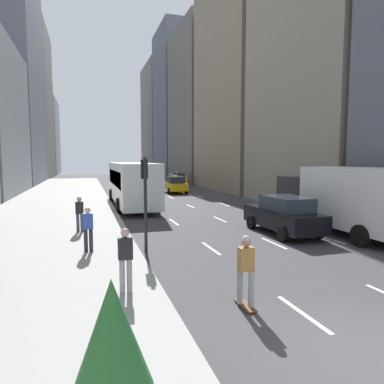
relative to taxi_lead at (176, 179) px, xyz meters
The scene contains 17 objects.
ground_plane 40.74m from the taxi_lead, 99.61° to the right, with size 160.00×160.00×0.00m, color #3D3D3F.
sidewalk_left 19.09m from the taxi_lead, 136.36° to the right, with size 8.00×66.00×0.15m, color #9E9E99.
lane_markings 17.69m from the taxi_lead, 103.75° to the right, with size 5.72×56.00×0.01m.
building_row_left 24.17m from the taxi_lead, behind, with size 6.00×93.24×34.43m.
building_row_right 14.87m from the taxi_lead, ahead, with size 6.00×85.44×36.65m.
taxi_lead is the anchor object (origin of this frame).
taxi_second 10.31m from the taxi_lead, 105.76° to the right, with size 2.02×4.40×1.87m.
taxi_third 5.63m from the taxi_lead, behind, with size 2.02×4.40×1.87m.
sedan_black_near 30.78m from the taxi_lead, 95.22° to the right, with size 2.02×4.67×1.80m.
city_bus 20.57m from the taxi_lead, 114.17° to the right, with size 2.80×11.61×3.25m.
box_truck 31.55m from the taxi_lead, 90.00° to the right, with size 2.58×8.40×3.15m.
skateboarder 38.33m from the taxi_lead, 102.21° to the right, with size 0.36×0.80×1.75m.
planter_with_shrub 42.09m from the taxi_lead, 105.71° to the right, with size 1.00×1.00×1.95m.
pedestrian_near_curb 37.61m from the taxi_lead, 106.61° to the right, with size 0.36×0.22×1.65m.
pedestrian_mid_block 33.87m from the taxi_lead, 110.08° to the right, with size 0.36×0.22×1.65m.
pedestrian_far_walking 30.52m from the taxi_lead, 113.11° to the right, with size 0.36×0.22×1.65m.
traffic_light_pole 33.31m from the taxi_lead, 106.68° to the right, with size 0.24×0.42×3.60m.
Camera 1 is at (-4.84, -4.42, 3.52)m, focal length 32.00 mm.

